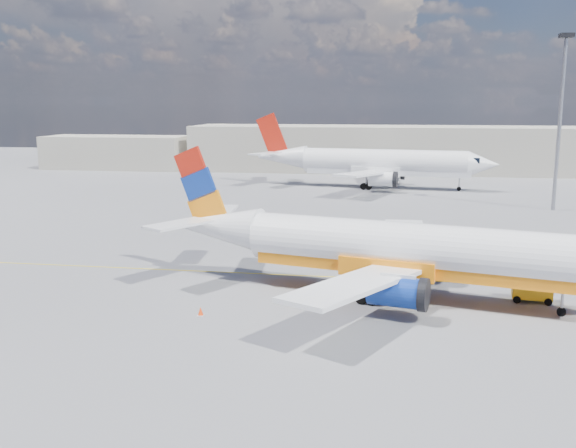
# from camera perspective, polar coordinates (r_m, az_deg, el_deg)

# --- Properties ---
(ground) EXTENTS (240.00, 240.00, 0.00)m
(ground) POSITION_cam_1_polar(r_m,az_deg,el_deg) (43.38, 1.24, -5.67)
(ground) COLOR #5C5C61
(ground) RESTS_ON ground
(taxi_line) EXTENTS (70.00, 0.15, 0.01)m
(taxi_line) POSITION_cam_1_polar(r_m,az_deg,el_deg) (46.23, 1.76, -4.62)
(taxi_line) COLOR gold
(taxi_line) RESTS_ON ground
(terminal_main) EXTENTS (70.00, 14.00, 8.00)m
(terminal_main) POSITION_cam_1_polar(r_m,az_deg,el_deg) (116.49, 8.87, 6.62)
(terminal_main) COLOR #BAB3A0
(terminal_main) RESTS_ON ground
(terminal_annex) EXTENTS (26.00, 10.00, 6.00)m
(terminal_annex) POSITION_cam_1_polar(r_m,az_deg,el_deg) (124.38, -15.00, 6.18)
(terminal_annex) COLOR #BAB3A0
(terminal_annex) RESTS_ON ground
(main_jet) EXTENTS (30.95, 23.74, 9.34)m
(main_jet) POSITION_cam_1_polar(r_m,az_deg,el_deg) (41.20, 9.13, -2.22)
(main_jet) COLOR white
(main_jet) RESTS_ON ground
(second_jet) EXTENTS (35.30, 27.68, 10.69)m
(second_jet) POSITION_cam_1_polar(r_m,az_deg,el_deg) (93.58, 7.87, 5.37)
(second_jet) COLOR white
(second_jet) RESTS_ON ground
(gse_tug) EXTENTS (2.49, 1.69, 1.69)m
(gse_tug) POSITION_cam_1_polar(r_m,az_deg,el_deg) (43.04, 20.76, -5.42)
(gse_tug) COLOR black
(gse_tug) RESTS_ON ground
(traffic_cone) EXTENTS (0.37, 0.37, 0.51)m
(traffic_cone) POSITION_cam_1_polar(r_m,az_deg,el_deg) (38.17, -7.78, -7.71)
(traffic_cone) COLOR white
(traffic_cone) RESTS_ON ground
(floodlight_mast) EXTENTS (1.44, 1.44, 19.67)m
(floodlight_mast) POSITION_cam_1_polar(r_m,az_deg,el_deg) (78.97, 23.10, 9.61)
(floodlight_mast) COLOR gray
(floodlight_mast) RESTS_ON ground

